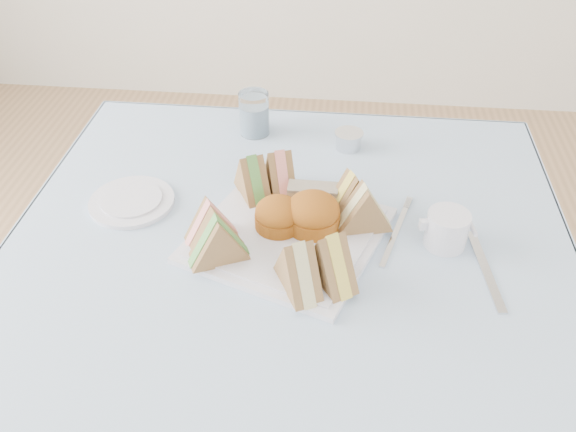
# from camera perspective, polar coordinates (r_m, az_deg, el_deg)

# --- Properties ---
(table) EXTENTS (0.90, 0.90, 0.74)m
(table) POSITION_cam_1_polar(r_m,az_deg,el_deg) (1.36, -0.09, -15.29)
(table) COLOR brown
(table) RESTS_ON floor
(tablecloth) EXTENTS (1.02, 1.02, 0.01)m
(tablecloth) POSITION_cam_1_polar(r_m,az_deg,el_deg) (1.08, -0.11, -3.51)
(tablecloth) COLOR #9DAFCD
(tablecloth) RESTS_ON table
(serving_plate) EXTENTS (0.40, 0.40, 0.01)m
(serving_plate) POSITION_cam_1_polar(r_m,az_deg,el_deg) (1.10, 0.00, -1.79)
(serving_plate) COLOR silver
(serving_plate) RESTS_ON tablecloth
(sandwich_fl_a) EXTENTS (0.10, 0.08, 0.08)m
(sandwich_fl_a) POSITION_cam_1_polar(r_m,az_deg,el_deg) (1.07, -7.25, -0.40)
(sandwich_fl_a) COLOR brown
(sandwich_fl_a) RESTS_ON serving_plate
(sandwich_fl_b) EXTENTS (0.11, 0.09, 0.09)m
(sandwich_fl_b) POSITION_cam_1_polar(r_m,az_deg,el_deg) (1.02, -6.58, -2.05)
(sandwich_fl_b) COLOR brown
(sandwich_fl_b) RESTS_ON serving_plate
(sandwich_fr_a) EXTENTS (0.10, 0.12, 0.09)m
(sandwich_fr_a) POSITION_cam_1_polar(r_m,az_deg,el_deg) (0.98, 4.02, -3.85)
(sandwich_fr_a) COLOR brown
(sandwich_fr_a) RESTS_ON serving_plate
(sandwich_fr_b) EXTENTS (0.09, 0.12, 0.09)m
(sandwich_fr_b) POSITION_cam_1_polar(r_m,az_deg,el_deg) (0.97, 0.96, -4.58)
(sandwich_fr_b) COLOR brown
(sandwich_fr_b) RESTS_ON serving_plate
(sandwich_bl_a) EXTENTS (0.09, 0.11, 0.09)m
(sandwich_bl_a) POSITION_cam_1_polar(r_m,az_deg,el_deg) (1.17, -3.38, 3.83)
(sandwich_bl_a) COLOR brown
(sandwich_bl_a) RESTS_ON serving_plate
(sandwich_bl_b) EXTENTS (0.08, 0.11, 0.09)m
(sandwich_bl_b) POSITION_cam_1_polar(r_m,az_deg,el_deg) (1.18, -0.79, 4.33)
(sandwich_bl_b) COLOR brown
(sandwich_bl_b) RESTS_ON serving_plate
(sandwich_br_a) EXTENTS (0.11, 0.08, 0.09)m
(sandwich_br_a) POSITION_cam_1_polar(r_m,az_deg,el_deg) (1.09, 7.11, 0.87)
(sandwich_br_a) COLOR brown
(sandwich_br_a) RESTS_ON serving_plate
(sandwich_br_b) EXTENTS (0.10, 0.08, 0.08)m
(sandwich_br_b) POSITION_cam_1_polar(r_m,az_deg,el_deg) (1.13, 5.95, 2.31)
(sandwich_br_b) COLOR brown
(sandwich_br_b) RESTS_ON serving_plate
(scone_left) EXTENTS (0.11, 0.11, 0.06)m
(scone_left) POSITION_cam_1_polar(r_m,az_deg,el_deg) (1.09, -0.91, 0.11)
(scone_left) COLOR #8B3B0F
(scone_left) RESTS_ON serving_plate
(scone_right) EXTENTS (0.11, 0.11, 0.07)m
(scone_right) POSITION_cam_1_polar(r_m,az_deg,el_deg) (1.09, 2.34, 0.28)
(scone_right) COLOR #8B3B0F
(scone_right) RESTS_ON serving_plate
(pastry_slice) EXTENTS (0.09, 0.04, 0.04)m
(pastry_slice) POSITION_cam_1_polar(r_m,az_deg,el_deg) (1.15, 2.33, 1.92)
(pastry_slice) COLOR tan
(pastry_slice) RESTS_ON serving_plate
(side_plate) EXTENTS (0.17, 0.17, 0.01)m
(side_plate) POSITION_cam_1_polar(r_m,az_deg,el_deg) (1.22, -14.41, 1.31)
(side_plate) COLOR silver
(side_plate) RESTS_ON tablecloth
(water_glass) EXTENTS (0.07, 0.07, 0.10)m
(water_glass) POSITION_cam_1_polar(r_m,az_deg,el_deg) (1.38, -3.18, 9.55)
(water_glass) COLOR white
(water_glass) RESTS_ON tablecloth
(tea_strainer) EXTENTS (0.07, 0.07, 0.04)m
(tea_strainer) POSITION_cam_1_polar(r_m,az_deg,el_deg) (1.35, 5.69, 7.00)
(tea_strainer) COLOR silver
(tea_strainer) RESTS_ON tablecloth
(knife) EXTENTS (0.04, 0.20, 0.00)m
(knife) POSITION_cam_1_polar(r_m,az_deg,el_deg) (1.09, 18.00, -4.82)
(knife) COLOR silver
(knife) RESTS_ON tablecloth
(fork) EXTENTS (0.06, 0.18, 0.00)m
(fork) POSITION_cam_1_polar(r_m,az_deg,el_deg) (1.12, 9.93, -1.85)
(fork) COLOR silver
(fork) RESTS_ON tablecloth
(creamer_jug) EXTENTS (0.09, 0.09, 0.07)m
(creamer_jug) POSITION_cam_1_polar(r_m,az_deg,el_deg) (1.11, 14.64, -1.22)
(creamer_jug) COLOR silver
(creamer_jug) RESTS_ON tablecloth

